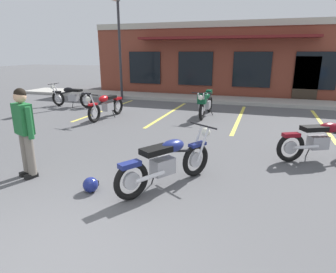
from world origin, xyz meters
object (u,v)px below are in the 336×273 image
at_px(motorcycle_black_cruiser, 323,139).
at_px(helmet_on_pavement, 91,185).
at_px(motorcycle_foreground_classic, 167,161).
at_px(motorcycle_silver_naked, 206,102).
at_px(person_in_black_shirt, 24,128).
at_px(motorcycle_red_sportbike, 71,96).
at_px(parking_lot_lamp_post, 118,35).
at_px(motorcycle_blue_standard, 106,105).

bearing_deg(motorcycle_black_cruiser, helmet_on_pavement, -143.26).
distance_m(motorcycle_foreground_classic, helmet_on_pavement, 1.36).
relative_size(motorcycle_silver_naked, person_in_black_shirt, 1.26).
bearing_deg(motorcycle_black_cruiser, motorcycle_red_sportbike, 157.95).
bearing_deg(person_in_black_shirt, motorcycle_black_cruiser, 26.85).
xyz_separation_m(motorcycle_black_cruiser, helmet_on_pavement, (-3.94, -2.94, -0.33)).
bearing_deg(parking_lot_lamp_post, motorcycle_red_sportbike, -116.15).
relative_size(helmet_on_pavement, parking_lot_lamp_post, 0.06).
distance_m(motorcycle_foreground_classic, motorcycle_black_cruiser, 3.61).
bearing_deg(person_in_black_shirt, parking_lot_lamp_post, 106.57).
height_order(motorcycle_red_sportbike, person_in_black_shirt, person_in_black_shirt).
height_order(motorcycle_foreground_classic, person_in_black_shirt, person_in_black_shirt).
xyz_separation_m(motorcycle_foreground_classic, motorcycle_blue_standard, (-3.81, 4.49, 0.00)).
xyz_separation_m(motorcycle_red_sportbike, motorcycle_black_cruiser, (9.16, -3.71, 0.00)).
bearing_deg(person_in_black_shirt, motorcycle_red_sportbike, 120.26).
distance_m(motorcycle_red_sportbike, helmet_on_pavement, 8.46).
relative_size(motorcycle_red_sportbike, helmet_on_pavement, 8.10).
height_order(motorcycle_black_cruiser, helmet_on_pavement, motorcycle_black_cruiser).
bearing_deg(motorcycle_blue_standard, motorcycle_foreground_classic, -49.73).
bearing_deg(helmet_on_pavement, motorcycle_black_cruiser, 36.74).
xyz_separation_m(motorcycle_foreground_classic, person_in_black_shirt, (-2.62, -0.42, 0.49)).
distance_m(motorcycle_silver_naked, parking_lot_lamp_post, 5.88).
distance_m(motorcycle_foreground_classic, person_in_black_shirt, 2.70).
distance_m(motorcycle_silver_naked, helmet_on_pavement, 6.58).
bearing_deg(motorcycle_black_cruiser, motorcycle_silver_naked, 132.49).
relative_size(motorcycle_red_sportbike, motorcycle_blue_standard, 1.00).
relative_size(motorcycle_foreground_classic, motorcycle_silver_naked, 0.89).
relative_size(motorcycle_foreground_classic, person_in_black_shirt, 1.11).
distance_m(motorcycle_blue_standard, helmet_on_pavement, 5.77).
bearing_deg(motorcycle_foreground_classic, parking_lot_lamp_post, 122.06).
height_order(motorcycle_silver_naked, parking_lot_lamp_post, parking_lot_lamp_post).
xyz_separation_m(motorcycle_blue_standard, helmet_on_pavement, (2.65, -5.12, -0.33)).
height_order(motorcycle_red_sportbike, motorcycle_blue_standard, same).
xyz_separation_m(motorcycle_red_sportbike, motorcycle_silver_naked, (5.86, -0.11, 0.07)).
bearing_deg(parking_lot_lamp_post, person_in_black_shirt, -73.43).
bearing_deg(motorcycle_red_sportbike, motorcycle_black_cruiser, -22.05).
relative_size(person_in_black_shirt, helmet_on_pavement, 6.44).
relative_size(motorcycle_foreground_classic, motorcycle_blue_standard, 0.88).
relative_size(motorcycle_silver_naked, helmet_on_pavement, 8.10).
xyz_separation_m(helmet_on_pavement, parking_lot_lamp_post, (-4.08, 8.98, 2.93)).
distance_m(motorcycle_foreground_classic, parking_lot_lamp_post, 10.20).
height_order(motorcycle_red_sportbike, helmet_on_pavement, motorcycle_red_sportbike).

